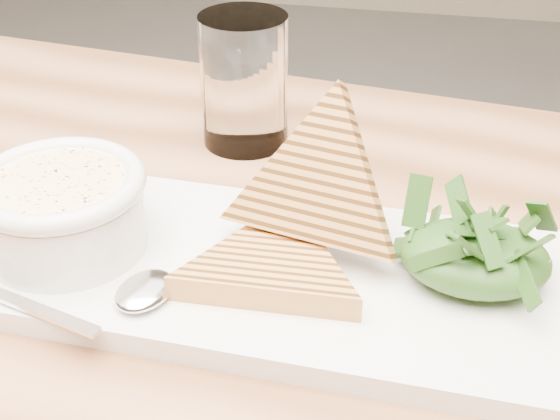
% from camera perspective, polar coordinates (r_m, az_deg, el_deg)
% --- Properties ---
extents(table_top, '(1.31, 0.96, 0.04)m').
position_cam_1_polar(table_top, '(0.52, 4.68, -11.48)').
color(table_top, '#A66E48').
rests_on(table_top, ground).
extents(platter, '(0.42, 0.20, 0.02)m').
position_cam_1_polar(platter, '(0.55, -0.42, -4.71)').
color(platter, silver).
rests_on(platter, table_top).
extents(soup_bowl, '(0.11, 0.11, 0.05)m').
position_cam_1_polar(soup_bowl, '(0.57, -15.49, -0.63)').
color(soup_bowl, silver).
rests_on(soup_bowl, platter).
extents(soup, '(0.10, 0.10, 0.01)m').
position_cam_1_polar(soup, '(0.56, -15.90, 1.74)').
color(soup, '#F6D797').
rests_on(soup, soup_bowl).
extents(bowl_rim, '(0.12, 0.12, 0.01)m').
position_cam_1_polar(bowl_rim, '(0.56, -15.93, 1.91)').
color(bowl_rim, silver).
rests_on(bowl_rim, soup_bowl).
extents(sandwich_flat, '(0.15, 0.15, 0.02)m').
position_cam_1_polar(sandwich_flat, '(0.53, -0.58, -4.11)').
color(sandwich_flat, '#B77A3E').
rests_on(sandwich_flat, platter).
extents(sandwich_lean, '(0.18, 0.18, 0.17)m').
position_cam_1_polar(sandwich_lean, '(0.54, 2.81, 1.66)').
color(sandwich_lean, '#B77A3E').
rests_on(sandwich_lean, sandwich_flat).
extents(salad_base, '(0.10, 0.08, 0.04)m').
position_cam_1_polar(salad_base, '(0.54, 14.08, -3.40)').
color(salad_base, black).
rests_on(salad_base, platter).
extents(arugula_pile, '(0.11, 0.10, 0.05)m').
position_cam_1_polar(arugula_pile, '(0.53, 14.19, -2.72)').
color(arugula_pile, '#335E23').
rests_on(arugula_pile, platter).
extents(spoon_bowl, '(0.05, 0.06, 0.01)m').
position_cam_1_polar(spoon_bowl, '(0.52, -9.87, -5.83)').
color(spoon_bowl, silver).
rests_on(spoon_bowl, platter).
extents(spoon_handle, '(0.12, 0.04, 0.00)m').
position_cam_1_polar(spoon_handle, '(0.53, -18.20, -6.58)').
color(spoon_handle, silver).
rests_on(spoon_handle, platter).
extents(glass_near, '(0.08, 0.08, 0.12)m').
position_cam_1_polar(glass_near, '(0.72, -2.62, 9.41)').
color(glass_near, white).
rests_on(glass_near, table_top).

